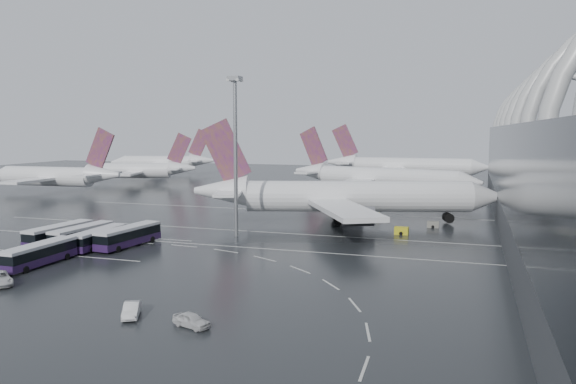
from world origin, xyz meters
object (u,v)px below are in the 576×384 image
(bus_row_near_a, at_px, (59,234))
(gse_cart_belly_e, at_px, (375,215))
(gse_cart_belly_b, at_px, (433,224))
(airliner_gate_c, at_px, (403,167))
(floodlight_mast, at_px, (235,137))
(jet_remote_far, at_px, (164,163))
(bus_row_near_c, at_px, (99,237))
(bus_row_near_d, at_px, (129,236))
(bus_row_far_c, at_px, (39,254))
(bus_row_near_b, at_px, (82,235))
(gse_cart_belly_a, at_px, (401,231))
(jet_remote_west, at_px, (55,177))
(van_curve_b, at_px, (191,320))
(airliner_main, at_px, (343,197))
(jet_remote_mid, at_px, (140,171))
(airliner_gate_b, at_px, (378,178))
(van_curve_c, at_px, (132,310))

(bus_row_near_a, height_order, gse_cart_belly_e, bus_row_near_a)
(gse_cart_belly_b, distance_m, gse_cart_belly_e, 16.07)
(airliner_gate_c, bearing_deg, bus_row_near_a, -107.01)
(bus_row_near_a, height_order, floodlight_mast, floodlight_mast)
(jet_remote_far, height_order, floodlight_mast, floodlight_mast)
(airliner_gate_c, height_order, bus_row_near_c, airliner_gate_c)
(bus_row_near_d, xyz_separation_m, gse_cart_belly_b, (46.75, 34.17, -1.21))
(bus_row_near_d, xyz_separation_m, bus_row_far_c, (-4.44, -15.34, -0.09))
(bus_row_near_b, bearing_deg, airliner_gate_c, -11.07)
(floodlight_mast, bearing_deg, gse_cart_belly_a, 21.70)
(jet_remote_west, distance_m, bus_row_near_c, 87.70)
(van_curve_b, bearing_deg, gse_cart_belly_a, 4.63)
(airliner_main, bearing_deg, bus_row_near_b, -153.18)
(airliner_main, distance_m, jet_remote_mid, 106.92)
(airliner_gate_c, distance_m, floodlight_mast, 124.53)
(airliner_gate_c, xyz_separation_m, bus_row_far_c, (-33.57, -151.90, -3.65))
(jet_remote_west, relative_size, gse_cart_belly_e, 22.21)
(jet_remote_west, relative_size, gse_cart_belly_b, 20.23)
(gse_cart_belly_b, bearing_deg, bus_row_near_a, -148.34)
(jet_remote_mid, bearing_deg, airliner_gate_c, -170.74)
(van_curve_b, relative_size, floodlight_mast, 0.15)
(bus_row_near_d, bearing_deg, jet_remote_west, 53.26)
(bus_row_near_c, xyz_separation_m, gse_cart_belly_e, (37.69, 45.82, -1.12))
(airliner_main, height_order, airliner_gate_b, airliner_main)
(bus_row_near_a, relative_size, van_curve_b, 3.25)
(van_curve_b, bearing_deg, gse_cart_belly_e, 14.02)
(airliner_gate_b, height_order, gse_cart_belly_b, airliner_gate_b)
(bus_row_near_b, bearing_deg, floodlight_mast, -51.30)
(bus_row_near_a, bearing_deg, gse_cart_belly_a, -59.26)
(gse_cart_belly_a, bearing_deg, jet_remote_far, 136.03)
(jet_remote_far, bearing_deg, jet_remote_mid, 95.07)
(airliner_gate_b, xyz_separation_m, bus_row_near_b, (-35.87, -86.20, -3.33))
(bus_row_far_c, relative_size, gse_cart_belly_e, 6.23)
(van_curve_b, distance_m, gse_cart_belly_b, 67.92)
(bus_row_near_c, bearing_deg, gse_cart_belly_a, -61.15)
(jet_remote_far, bearing_deg, bus_row_near_d, 104.45)
(airliner_gate_c, bearing_deg, bus_row_far_c, -102.92)
(van_curve_c, height_order, gse_cart_belly_e, van_curve_c)
(bus_row_near_a, bearing_deg, bus_row_far_c, -145.83)
(jet_remote_mid, bearing_deg, airliner_gate_b, 157.41)
(airliner_main, distance_m, bus_row_near_b, 50.92)
(jet_remote_mid, xyz_separation_m, gse_cart_belly_a, (100.74, -70.22, -4.03))
(airliner_main, distance_m, bus_row_far_c, 59.36)
(bus_row_near_a, height_order, gse_cart_belly_a, bus_row_near_a)
(bus_row_near_c, relative_size, floodlight_mast, 0.44)
(airliner_gate_c, relative_size, jet_remote_far, 1.33)
(bus_row_near_a, relative_size, bus_row_near_d, 0.98)
(floodlight_mast, height_order, gse_cart_belly_e, floodlight_mast)
(bus_row_near_a, bearing_deg, airliner_gate_b, -20.53)
(airliner_gate_b, xyz_separation_m, jet_remote_mid, (-86.81, 10.16, -0.36))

